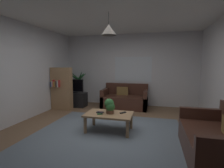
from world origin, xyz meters
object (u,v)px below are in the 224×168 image
at_px(tv_stand, 74,99).
at_px(potted_palm_corner, 79,87).
at_px(book_on_table_0, 100,113).
at_px(potted_plant_on_table, 110,106).
at_px(couch_under_window, 125,100).
at_px(remote_on_table_0, 123,113).
at_px(couch_right_side, 216,142).
at_px(book_on_table_1, 100,112).
at_px(bookshelf_corner, 61,88).
at_px(coffee_table, 109,116).
at_px(pendant_lamp, 109,30).
at_px(tv, 73,86).

relative_size(tv_stand, potted_palm_corner, 0.68).
height_order(book_on_table_0, potted_plant_on_table, potted_plant_on_table).
bearing_deg(couch_under_window, remote_on_table_0, -80.93).
relative_size(remote_on_table_0, potted_palm_corner, 0.12).
bearing_deg(remote_on_table_0, potted_palm_corner, -10.66).
xyz_separation_m(couch_right_side, book_on_table_0, (-2.13, 0.59, 0.15)).
relative_size(book_on_table_1, remote_on_table_0, 0.90).
xyz_separation_m(tv_stand, bookshelf_corner, (-0.19, -0.49, 0.46)).
bearing_deg(book_on_table_1, couch_right_side, -15.50).
relative_size(book_on_table_0, bookshelf_corner, 0.08).
distance_m(book_on_table_1, potted_plant_on_table, 0.26).
bearing_deg(potted_plant_on_table, bookshelf_corner, 145.61).
relative_size(book_on_table_0, potted_palm_corner, 0.09).
relative_size(tv_stand, bookshelf_corner, 0.64).
relative_size(coffee_table, tv_stand, 1.17).
distance_m(tv_stand, potted_palm_corner, 0.64).
relative_size(coffee_table, book_on_table_0, 9.11).
height_order(remote_on_table_0, potted_palm_corner, potted_palm_corner).
bearing_deg(pendant_lamp, couch_under_window, 90.77).
bearing_deg(bookshelf_corner, tv, 68.60).
xyz_separation_m(bookshelf_corner, pendant_lamp, (2.03, -1.42, 1.53)).
xyz_separation_m(couch_right_side, tv, (-3.80, 2.58, 0.47)).
distance_m(potted_palm_corner, bookshelf_corner, 1.04).
distance_m(tv_stand, bookshelf_corner, 0.70).
xyz_separation_m(couch_right_side, coffee_table, (-1.95, 0.69, 0.07)).
xyz_separation_m(couch_under_window, tv_stand, (-1.82, -0.26, -0.02)).
height_order(couch_right_side, potted_palm_corner, potted_palm_corner).
distance_m(book_on_table_1, tv, 2.61).
xyz_separation_m(tv_stand, pendant_lamp, (1.85, -1.91, 1.98)).
height_order(book_on_table_1, bookshelf_corner, bookshelf_corner).
distance_m(potted_plant_on_table, tv, 2.65).
bearing_deg(tv, remote_on_table_0, -39.75).
distance_m(remote_on_table_0, potted_plant_on_table, 0.34).
bearing_deg(book_on_table_1, potted_palm_corner, 123.98).
xyz_separation_m(book_on_table_0, book_on_table_1, (-0.00, 0.00, 0.02)).
bearing_deg(pendant_lamp, couch_right_side, -19.42).
xyz_separation_m(tv_stand, tv, (-0.00, -0.02, 0.49)).
distance_m(coffee_table, pendant_lamp, 1.89).
bearing_deg(remote_on_table_0, couch_right_side, -169.37).
distance_m(couch_under_window, couch_right_side, 3.48).
xyz_separation_m(book_on_table_1, bookshelf_corner, (-1.86, 1.51, 0.26)).
xyz_separation_m(book_on_table_0, potted_plant_on_table, (0.19, 0.12, 0.16)).
height_order(couch_right_side, coffee_table, couch_right_side).
relative_size(book_on_table_0, tv_stand, 0.13).
relative_size(book_on_table_1, tv_stand, 0.16).
distance_m(coffee_table, remote_on_table_0, 0.33).
bearing_deg(bookshelf_corner, pendant_lamp, -34.88).
bearing_deg(book_on_table_0, remote_on_table_0, 22.91).
bearing_deg(bookshelf_corner, couch_right_side, -27.85).
bearing_deg(potted_palm_corner, tv_stand, -85.53).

